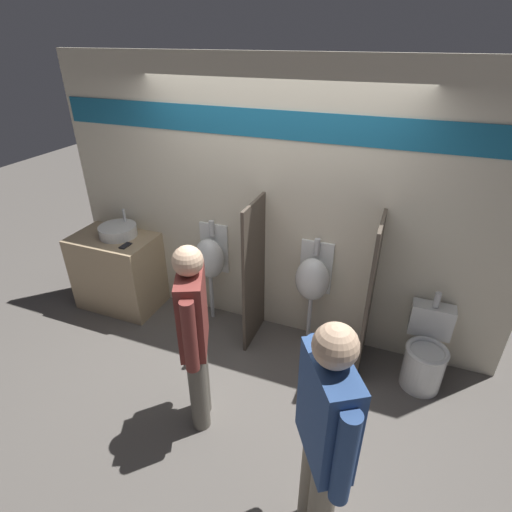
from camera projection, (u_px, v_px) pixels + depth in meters
The scene contains 12 objects.
ground_plane at pixel (250, 355), 4.00m from camera, with size 16.00×16.00×0.00m, color #5B5651.
display_wall at pixel (272, 207), 3.82m from camera, with size 4.49×0.07×2.70m.
sink_counter at pixel (118, 271), 4.57m from camera, with size 0.91×0.58×0.87m.
sink_basin at pixel (118, 231), 4.36m from camera, with size 0.41×0.41×0.26m.
cell_phone at pixel (125, 246), 4.17m from camera, with size 0.07×0.14×0.01m.
divider_near_counter at pixel (254, 274), 3.90m from camera, with size 0.03×0.53×1.52m.
divider_mid at pixel (370, 298), 3.55m from camera, with size 0.03×0.53×1.52m.
urinal_near_counter at pixel (210, 258), 4.19m from camera, with size 0.33×0.27×1.15m.
urinal_far at pixel (313, 279), 3.84m from camera, with size 0.33×0.27×1.15m.
toilet at pixel (425, 354), 3.57m from camera, with size 0.37×0.53×0.85m.
person_in_vest at pixel (324, 438), 2.13m from camera, with size 0.39×0.52×1.69m.
person_with_lanyard at pixel (195, 334), 2.93m from camera, with size 0.33×0.52×1.62m.
Camera 1 is at (1.16, -2.78, 2.82)m, focal length 28.00 mm.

